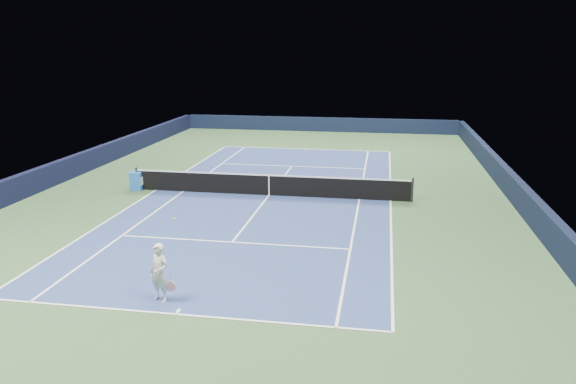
# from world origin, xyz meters

# --- Properties ---
(ground) EXTENTS (40.00, 40.00, 0.00)m
(ground) POSITION_xyz_m (0.00, 0.00, 0.00)
(ground) COLOR #2E4D2A
(ground) RESTS_ON ground
(wall_far) EXTENTS (22.00, 0.35, 1.10)m
(wall_far) POSITION_xyz_m (0.00, 19.82, 0.55)
(wall_far) COLOR black
(wall_far) RESTS_ON ground
(wall_right) EXTENTS (0.35, 40.00, 1.10)m
(wall_right) POSITION_xyz_m (10.82, 0.00, 0.55)
(wall_right) COLOR black
(wall_right) RESTS_ON ground
(wall_left) EXTENTS (0.35, 40.00, 1.10)m
(wall_left) POSITION_xyz_m (-10.82, 0.00, 0.55)
(wall_left) COLOR black
(wall_left) RESTS_ON ground
(court_surface) EXTENTS (10.97, 23.77, 0.01)m
(court_surface) POSITION_xyz_m (0.00, 0.00, 0.00)
(court_surface) COLOR navy
(court_surface) RESTS_ON ground
(baseline_far) EXTENTS (10.97, 0.08, 0.00)m
(baseline_far) POSITION_xyz_m (0.00, 11.88, 0.01)
(baseline_far) COLOR white
(baseline_far) RESTS_ON ground
(baseline_near) EXTENTS (10.97, 0.08, 0.00)m
(baseline_near) POSITION_xyz_m (0.00, -11.88, 0.01)
(baseline_near) COLOR white
(baseline_near) RESTS_ON ground
(sideline_doubles_right) EXTENTS (0.08, 23.77, 0.00)m
(sideline_doubles_right) POSITION_xyz_m (5.49, 0.00, 0.01)
(sideline_doubles_right) COLOR white
(sideline_doubles_right) RESTS_ON ground
(sideline_doubles_left) EXTENTS (0.08, 23.77, 0.00)m
(sideline_doubles_left) POSITION_xyz_m (-5.49, 0.00, 0.01)
(sideline_doubles_left) COLOR white
(sideline_doubles_left) RESTS_ON ground
(sideline_singles_right) EXTENTS (0.08, 23.77, 0.00)m
(sideline_singles_right) POSITION_xyz_m (4.12, 0.00, 0.01)
(sideline_singles_right) COLOR white
(sideline_singles_right) RESTS_ON ground
(sideline_singles_left) EXTENTS (0.08, 23.77, 0.00)m
(sideline_singles_left) POSITION_xyz_m (-4.12, 0.00, 0.01)
(sideline_singles_left) COLOR white
(sideline_singles_left) RESTS_ON ground
(service_line_far) EXTENTS (8.23, 0.08, 0.00)m
(service_line_far) POSITION_xyz_m (0.00, 6.40, 0.01)
(service_line_far) COLOR white
(service_line_far) RESTS_ON ground
(service_line_near) EXTENTS (8.23, 0.08, 0.00)m
(service_line_near) POSITION_xyz_m (0.00, -6.40, 0.01)
(service_line_near) COLOR white
(service_line_near) RESTS_ON ground
(center_service_line) EXTENTS (0.08, 12.80, 0.00)m
(center_service_line) POSITION_xyz_m (0.00, 0.00, 0.01)
(center_service_line) COLOR white
(center_service_line) RESTS_ON ground
(center_mark_far) EXTENTS (0.08, 0.30, 0.00)m
(center_mark_far) POSITION_xyz_m (0.00, 11.73, 0.01)
(center_mark_far) COLOR white
(center_mark_far) RESTS_ON ground
(center_mark_near) EXTENTS (0.08, 0.30, 0.00)m
(center_mark_near) POSITION_xyz_m (0.00, -11.73, 0.01)
(center_mark_near) COLOR white
(center_mark_near) RESTS_ON ground
(tennis_net) EXTENTS (12.90, 0.10, 1.07)m
(tennis_net) POSITION_xyz_m (0.00, 0.00, 0.50)
(tennis_net) COLOR black
(tennis_net) RESTS_ON ground
(sponsor_cube) EXTENTS (0.60, 0.53, 0.87)m
(sponsor_cube) POSITION_xyz_m (-6.40, -0.09, 0.43)
(sponsor_cube) COLOR blue
(sponsor_cube) RESTS_ON ground
(tennis_player) EXTENTS (0.81, 1.32, 2.04)m
(tennis_player) POSITION_xyz_m (-0.67, -11.18, 0.81)
(tennis_player) COLOR silver
(tennis_player) RESTS_ON ground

